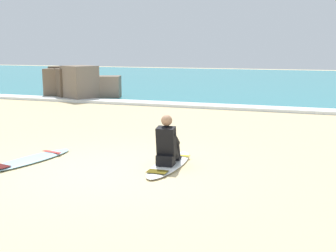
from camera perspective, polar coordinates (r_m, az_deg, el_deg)
name	(u,v)px	position (r m, az deg, el deg)	size (l,w,h in m)	color
ground_plane	(110,171)	(8.12, -7.62, -5.90)	(80.00, 80.00, 0.00)	#CCB584
sea	(265,81)	(29.92, 12.72, 5.84)	(80.00, 28.00, 0.10)	teal
breaking_foam	(220,107)	(16.47, 6.81, 2.57)	(80.00, 0.90, 0.11)	white
surfboard_main	(169,164)	(8.39, 0.18, -5.04)	(0.55, 2.11, 0.08)	white
surfer_seated	(167,145)	(8.20, -0.08, -2.51)	(0.40, 0.72, 0.95)	black
surfboard_spare_near	(29,160)	(9.13, -17.81, -4.27)	(0.93, 2.25, 0.08)	#9ED1E5
rock_outcrop_distant	(74,83)	(20.04, -12.23, 5.53)	(3.79, 2.77, 1.48)	brown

